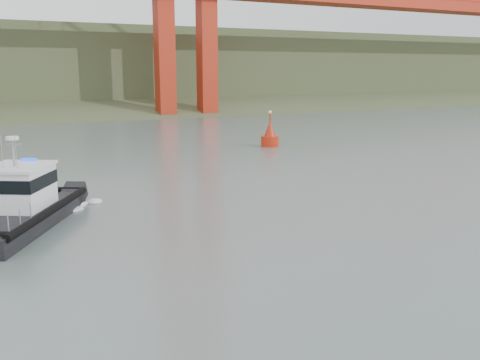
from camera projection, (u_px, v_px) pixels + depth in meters
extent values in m
plane|color=#4A5855|center=(353.00, 280.00, 21.56)|extent=(400.00, 400.00, 0.00)
cube|color=#394A2A|center=(47.00, 114.00, 101.98)|extent=(500.00, 44.72, 16.25)
cube|color=#394A2A|center=(29.00, 79.00, 125.23)|extent=(500.00, 70.00, 18.00)
cube|color=#394A2A|center=(18.00, 59.00, 146.07)|extent=(500.00, 60.00, 16.00)
cube|color=black|center=(41.00, 220.00, 28.66)|extent=(6.30, 9.61, 1.14)
cube|color=black|center=(13.00, 214.00, 28.18)|extent=(7.79, 9.67, 0.24)
cube|color=white|center=(19.00, 188.00, 28.86)|extent=(4.17, 4.37, 2.18)
cube|color=black|center=(18.00, 181.00, 28.78)|extent=(4.24, 4.45, 0.71)
cube|color=white|center=(17.00, 167.00, 28.62)|extent=(4.43, 4.63, 0.15)
cylinder|color=gray|center=(13.00, 153.00, 28.18)|extent=(0.15, 0.15, 1.70)
cylinder|color=white|center=(12.00, 138.00, 28.02)|extent=(0.66, 0.66, 0.17)
cylinder|color=#B4230C|center=(270.00, 142.00, 58.82)|extent=(1.99, 1.99, 1.33)
cone|color=#B4230C|center=(270.00, 130.00, 58.55)|extent=(1.55, 1.55, 1.99)
cylinder|color=#B4230C|center=(270.00, 118.00, 58.28)|extent=(0.18, 0.18, 1.11)
sphere|color=#E5D87F|center=(270.00, 112.00, 58.14)|extent=(0.33, 0.33, 0.33)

